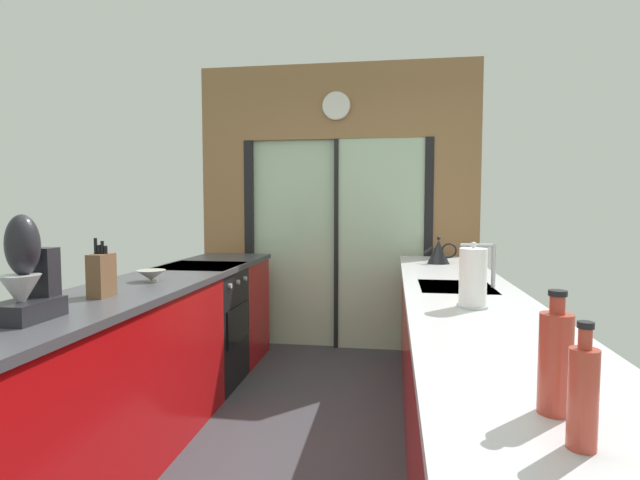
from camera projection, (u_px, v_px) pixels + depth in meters
name	position (u px, v px, depth m)	size (l,w,h in m)	color
ground_plane	(302.00, 432.00, 2.99)	(5.04, 7.60, 0.02)	#38383D
back_wall_unit	(337.00, 190.00, 4.66)	(2.64, 0.12, 2.70)	olive
left_counter_run	(120.00, 374.00, 2.63)	(0.62, 3.80, 0.92)	#AD0C0F
right_counter_run	(464.00, 382.00, 2.53)	(0.62, 3.80, 0.92)	#AD0C0F
sink_faucet	(487.00, 258.00, 2.71)	(0.19, 0.02, 0.24)	#B7BABC
oven_range	(201.00, 326.00, 3.74)	(0.60, 0.60, 0.92)	black
mixing_bowl_far	(151.00, 275.00, 2.92)	(0.17, 0.17, 0.07)	gray
knife_block	(102.00, 275.00, 2.42)	(0.08, 0.14, 0.29)	brown
stand_mixer	(27.00, 280.00, 1.93)	(0.17, 0.27, 0.42)	black
kettle	(439.00, 252.00, 3.83)	(0.26, 0.17, 0.21)	black
soap_bottle_near	(583.00, 395.00, 0.91)	(0.05, 0.05, 0.24)	#B23D2D
soap_bottle_far	(555.00, 361.00, 1.06)	(0.07, 0.07, 0.27)	#B23D2D
paper_towel_roll	(473.00, 278.00, 2.17)	(0.14, 0.14, 0.29)	#B7BABC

